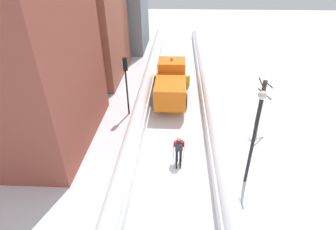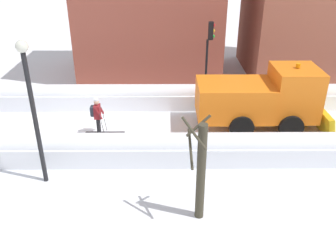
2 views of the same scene
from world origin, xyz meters
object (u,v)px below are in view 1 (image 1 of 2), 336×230
bare_tree_near (261,102)px  traffic_light_pole (126,76)px  skier (179,148)px  plow_truck (171,83)px  street_lamp (256,129)px

bare_tree_near → traffic_light_pole: bearing=172.5°
traffic_light_pole → bare_tree_near: size_ratio=1.22×
traffic_light_pole → skier: bearing=-54.7°
plow_truck → street_lamp: street_lamp is taller
skier → traffic_light_pole: traffic_light_pole is taller
plow_truck → traffic_light_pole: (-3.08, -2.21, 1.54)m
street_lamp → skier: bearing=158.6°
plow_truck → traffic_light_pole: traffic_light_pole is taller
street_lamp → bare_tree_near: 6.02m
plow_truck → skier: 7.57m
plow_truck → skier: size_ratio=3.31×
street_lamp → bare_tree_near: size_ratio=1.49×
street_lamp → plow_truck: bearing=115.3°
skier → bare_tree_near: bare_tree_near is taller
bare_tree_near → plow_truck: bearing=150.9°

